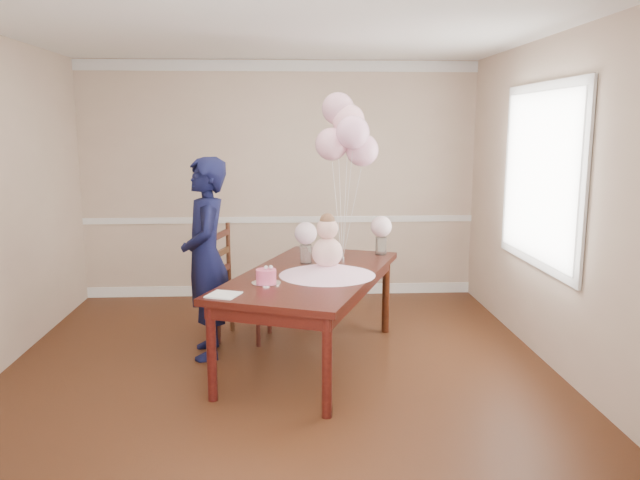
% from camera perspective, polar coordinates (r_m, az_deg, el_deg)
% --- Properties ---
extents(floor, '(4.50, 5.00, 0.00)m').
position_cam_1_polar(floor, '(5.07, -3.76, -12.47)').
color(floor, '#34190D').
rests_on(floor, ground).
extents(ceiling, '(4.50, 5.00, 0.02)m').
position_cam_1_polar(ceiling, '(4.73, -4.17, 19.26)').
color(ceiling, white).
rests_on(ceiling, wall_back).
extents(wall_back, '(4.50, 0.02, 2.70)m').
position_cam_1_polar(wall_back, '(7.20, -3.70, 5.42)').
color(wall_back, tan).
rests_on(wall_back, floor).
extents(wall_front, '(4.50, 0.02, 2.70)m').
position_cam_1_polar(wall_front, '(2.26, -4.78, -5.41)').
color(wall_front, tan).
rests_on(wall_front, floor).
extents(wall_right, '(0.02, 5.00, 2.70)m').
position_cam_1_polar(wall_right, '(5.20, 21.74, 2.82)').
color(wall_right, tan).
rests_on(wall_right, floor).
extents(chair_rail_trim, '(4.50, 0.02, 0.07)m').
position_cam_1_polar(chair_rail_trim, '(7.24, -3.65, 1.86)').
color(chair_rail_trim, white).
rests_on(chair_rail_trim, wall_back).
extents(crown_molding, '(4.50, 0.02, 0.12)m').
position_cam_1_polar(crown_molding, '(7.20, -3.82, 15.62)').
color(crown_molding, silver).
rests_on(crown_molding, wall_back).
extents(baseboard_trim, '(4.50, 0.02, 0.12)m').
position_cam_1_polar(baseboard_trim, '(7.41, -3.58, -4.57)').
color(baseboard_trim, white).
rests_on(baseboard_trim, floor).
extents(window_frame, '(0.02, 1.66, 1.56)m').
position_cam_1_polar(window_frame, '(5.62, 19.54, 5.53)').
color(window_frame, silver).
rests_on(window_frame, wall_right).
extents(window_blinds, '(0.01, 1.50, 1.40)m').
position_cam_1_polar(window_blinds, '(5.62, 19.37, 5.53)').
color(window_blinds, white).
rests_on(window_blinds, wall_right).
extents(dining_table_top, '(1.71, 2.30, 0.05)m').
position_cam_1_polar(dining_table_top, '(5.17, -0.81, -3.24)').
color(dining_table_top, black).
rests_on(dining_table_top, table_leg_fl).
extents(table_apron, '(1.58, 2.17, 0.10)m').
position_cam_1_polar(table_apron, '(5.19, -0.81, -4.07)').
color(table_apron, black).
rests_on(table_apron, table_leg_fl).
extents(table_leg_fl, '(0.09, 0.09, 0.72)m').
position_cam_1_polar(table_leg_fl, '(4.61, -9.89, -10.14)').
color(table_leg_fl, black).
rests_on(table_leg_fl, floor).
extents(table_leg_fr, '(0.09, 0.09, 0.72)m').
position_cam_1_polar(table_leg_fr, '(4.30, 0.63, -11.54)').
color(table_leg_fr, black).
rests_on(table_leg_fr, floor).
extents(table_leg_bl, '(0.09, 0.09, 0.72)m').
position_cam_1_polar(table_leg_bl, '(6.28, -1.76, -4.46)').
color(table_leg_bl, black).
rests_on(table_leg_bl, floor).
extents(table_leg_br, '(0.09, 0.09, 0.72)m').
position_cam_1_polar(table_leg_br, '(6.05, 6.04, -5.08)').
color(table_leg_br, black).
rests_on(table_leg_br, floor).
extents(baby_skirt, '(1.02, 1.02, 0.10)m').
position_cam_1_polar(baby_skirt, '(5.06, 0.67, -2.64)').
color(baby_skirt, '#FFBBE0').
rests_on(baby_skirt, dining_table_top).
extents(baby_torso, '(0.25, 0.25, 0.25)m').
position_cam_1_polar(baby_torso, '(5.03, 0.67, -1.15)').
color(baby_torso, pink).
rests_on(baby_torso, baby_skirt).
extents(baby_head, '(0.18, 0.18, 0.18)m').
position_cam_1_polar(baby_head, '(4.99, 0.67, 1.06)').
color(baby_head, beige).
rests_on(baby_head, baby_torso).
extents(baby_hair, '(0.12, 0.12, 0.12)m').
position_cam_1_polar(baby_hair, '(4.99, 0.67, 1.76)').
color(baby_hair, brown).
rests_on(baby_hair, baby_head).
extents(cake_platter, '(0.29, 0.29, 0.01)m').
position_cam_1_polar(cake_platter, '(4.81, -4.94, -3.94)').
color(cake_platter, silver).
rests_on(cake_platter, dining_table_top).
extents(birthday_cake, '(0.20, 0.20, 0.10)m').
position_cam_1_polar(birthday_cake, '(4.80, -4.95, -3.29)').
color(birthday_cake, '#D6436D').
rests_on(birthday_cake, cake_platter).
extents(cake_flower_a, '(0.03, 0.03, 0.03)m').
position_cam_1_polar(cake_flower_a, '(4.78, -4.96, -2.51)').
color(cake_flower_a, silver).
rests_on(cake_flower_a, birthday_cake).
extents(cake_flower_b, '(0.03, 0.03, 0.03)m').
position_cam_1_polar(cake_flower_b, '(4.79, -4.52, -2.48)').
color(cake_flower_b, silver).
rests_on(cake_flower_b, birthday_cake).
extents(rose_vase_near, '(0.13, 0.13, 0.17)m').
position_cam_1_polar(rose_vase_near, '(5.48, -1.30, -1.30)').
color(rose_vase_near, white).
rests_on(rose_vase_near, dining_table_top).
extents(roses_near, '(0.20, 0.20, 0.20)m').
position_cam_1_polar(roses_near, '(5.45, -1.31, 0.62)').
color(roses_near, beige).
rests_on(roses_near, rose_vase_near).
extents(rose_vase_far, '(0.13, 0.13, 0.17)m').
position_cam_1_polar(rose_vase_far, '(5.87, 5.59, -0.56)').
color(rose_vase_far, silver).
rests_on(rose_vase_far, dining_table_top).
extents(roses_far, '(0.20, 0.20, 0.20)m').
position_cam_1_polar(roses_far, '(5.84, 5.62, 1.23)').
color(roses_far, '#F9D1D7').
rests_on(roses_far, rose_vase_far).
extents(napkin, '(0.27, 0.27, 0.01)m').
position_cam_1_polar(napkin, '(4.51, -8.81, -4.97)').
color(napkin, silver).
rests_on(napkin, dining_table_top).
extents(balloon_weight, '(0.05, 0.05, 0.02)m').
position_cam_1_polar(balloon_weight, '(5.66, 2.03, -1.67)').
color(balloon_weight, silver).
rests_on(balloon_weight, dining_table_top).
extents(balloon_a, '(0.29, 0.29, 0.29)m').
position_cam_1_polar(balloon_a, '(5.57, 1.07, 8.75)').
color(balloon_a, '#FEB4CA').
rests_on(balloon_a, balloon_ribbon_a).
extents(balloon_b, '(0.29, 0.29, 0.29)m').
position_cam_1_polar(balloon_b, '(5.46, 3.02, 9.79)').
color(balloon_b, '#FEB4DB').
rests_on(balloon_b, balloon_ribbon_b).
extents(balloon_c, '(0.29, 0.29, 0.29)m').
position_cam_1_polar(balloon_c, '(5.63, 2.62, 10.87)').
color(balloon_c, '#FFB4C6').
rests_on(balloon_c, balloon_ribbon_c).
extents(balloon_d, '(0.29, 0.29, 0.29)m').
position_cam_1_polar(balloon_d, '(5.68, 1.65, 11.91)').
color(balloon_d, '#DA9AB1').
rests_on(balloon_d, balloon_ribbon_d).
extents(balloon_e, '(0.29, 0.29, 0.29)m').
position_cam_1_polar(balloon_e, '(5.58, 3.88, 8.20)').
color(balloon_e, '#F5AECC').
rests_on(balloon_e, balloon_ribbon_e).
extents(balloon_ribbon_a, '(0.09, 0.04, 0.86)m').
position_cam_1_polar(balloon_ribbon_a, '(5.60, 1.55, 2.71)').
color(balloon_ribbon_a, white).
rests_on(balloon_ribbon_a, balloon_weight).
extents(balloon_ribbon_b, '(0.08, 0.09, 0.97)m').
position_cam_1_polar(balloon_ribbon_b, '(5.54, 2.51, 3.16)').
color(balloon_ribbon_b, silver).
rests_on(balloon_ribbon_b, balloon_weight).
extents(balloon_ribbon_c, '(0.06, 0.09, 1.07)m').
position_cam_1_polar(balloon_ribbon_c, '(5.62, 2.32, 3.79)').
color(balloon_ribbon_c, white).
rests_on(balloon_ribbon_c, balloon_weight).
extents(balloon_ribbon_d, '(0.04, 0.13, 1.17)m').
position_cam_1_polar(balloon_ribbon_d, '(5.64, 1.84, 4.35)').
color(balloon_ribbon_d, white).
rests_on(balloon_ribbon_d, balloon_weight).
extents(balloon_ribbon_e, '(0.16, 0.02, 0.80)m').
position_cam_1_polar(balloon_ribbon_e, '(5.61, 2.94, 2.44)').
color(balloon_ribbon_e, silver).
rests_on(balloon_ribbon_e, balloon_weight).
extents(dining_chair_seat, '(0.56, 0.56, 0.05)m').
position_cam_1_polar(dining_chair_seat, '(5.85, -6.97, -4.53)').
color(dining_chair_seat, '#3E1911').
rests_on(dining_chair_seat, chair_leg_fl).
extents(chair_leg_fl, '(0.05, 0.05, 0.45)m').
position_cam_1_polar(chair_leg_fl, '(5.81, -9.27, -7.23)').
color(chair_leg_fl, '#3A170F').
rests_on(chair_leg_fl, floor).
extents(chair_leg_fr, '(0.05, 0.05, 0.45)m').
position_cam_1_polar(chair_leg_fr, '(5.69, -5.68, -7.51)').
color(chair_leg_fr, '#36130E').
rests_on(chair_leg_fr, floor).
extents(chair_leg_bl, '(0.05, 0.05, 0.45)m').
position_cam_1_polar(chair_leg_bl, '(6.14, -8.05, -6.21)').
color(chair_leg_bl, '#3E2010').
rests_on(chair_leg_bl, floor).
extents(chair_leg_br, '(0.05, 0.05, 0.45)m').
position_cam_1_polar(chair_leg_br, '(6.04, -4.65, -6.44)').
color(chair_leg_br, '#3C1610').
rests_on(chair_leg_br, floor).
extents(chair_back_post_l, '(0.05, 0.05, 0.59)m').
position_cam_1_polar(chair_back_post_l, '(5.67, -9.63, -1.91)').
color(chair_back_post_l, '#3D1A10').
rests_on(chair_back_post_l, dining_chair_seat).
extents(chair_back_post_r, '(0.05, 0.05, 0.59)m').
position_cam_1_polar(chair_back_post_r, '(6.02, -8.37, -1.17)').
color(chair_back_post_r, '#361A0E').
rests_on(chair_back_post_r, dining_chair_seat).
extents(chair_slat_low, '(0.13, 0.41, 0.05)m').
position_cam_1_polar(chair_slat_low, '(5.87, -8.95, -2.73)').
color(chair_slat_low, '#37140F').
rests_on(chair_slat_low, dining_chair_seat).
extents(chair_slat_mid, '(0.13, 0.41, 0.05)m').
position_cam_1_polar(chair_slat_mid, '(5.84, -8.99, -1.13)').
color(chair_slat_mid, '#3D2210').
rests_on(chair_slat_mid, dining_chair_seat).
extents(chair_slat_top, '(0.13, 0.41, 0.05)m').
position_cam_1_polar(chair_slat_top, '(5.81, -9.04, 0.49)').
color(chair_slat_top, '#38160F').
rests_on(chair_slat_top, dining_chair_seat).
extents(woman, '(0.51, 0.68, 1.72)m').
position_cam_1_polar(woman, '(5.39, -10.38, -1.67)').
color(woman, black).
rests_on(woman, floor).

